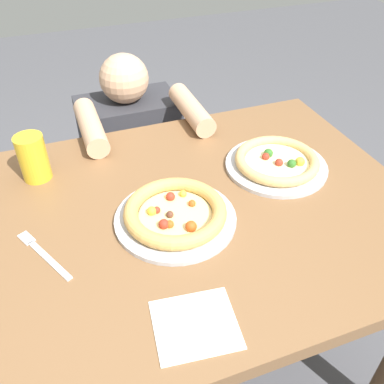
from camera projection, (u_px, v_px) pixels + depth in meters
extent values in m
plane|color=#4C4C51|center=(188.00, 362.00, 1.54)|extent=(8.00, 8.00, 0.00)
cube|color=brown|center=(187.00, 214.00, 1.09)|extent=(1.20, 0.89, 0.04)
cylinder|color=brown|center=(10.00, 264.00, 1.45)|extent=(0.07, 0.07, 0.71)
cylinder|color=brown|center=(277.00, 198.00, 1.73)|extent=(0.07, 0.07, 0.71)
cylinder|color=#B7B7BC|center=(175.00, 219.00, 1.04)|extent=(0.30, 0.30, 0.01)
cylinder|color=#E5CC7F|center=(175.00, 215.00, 1.03)|extent=(0.18, 0.18, 0.01)
torus|color=tan|center=(175.00, 211.00, 1.02)|extent=(0.25, 0.25, 0.04)
sphere|color=maroon|center=(164.00, 224.00, 0.98)|extent=(0.03, 0.03, 0.03)
sphere|color=#BF4C19|center=(192.00, 203.00, 1.05)|extent=(0.02, 0.02, 0.02)
sphere|color=#BF4C19|center=(170.00, 224.00, 0.99)|extent=(0.02, 0.02, 0.02)
sphere|color=maroon|center=(170.00, 197.00, 1.07)|extent=(0.02, 0.02, 0.02)
sphere|color=maroon|center=(157.00, 210.00, 1.03)|extent=(0.02, 0.02, 0.02)
sphere|color=#BF4C19|center=(191.00, 226.00, 0.98)|extent=(0.03, 0.03, 0.03)
sphere|color=gold|center=(152.00, 211.00, 1.02)|extent=(0.02, 0.02, 0.02)
sphere|color=brown|center=(170.00, 215.00, 1.02)|extent=(0.02, 0.02, 0.02)
sphere|color=gold|center=(181.00, 194.00, 1.08)|extent=(0.02, 0.02, 0.02)
cylinder|color=#B7B7BC|center=(276.00, 166.00, 1.21)|extent=(0.29, 0.29, 0.01)
cylinder|color=beige|center=(276.00, 163.00, 1.21)|extent=(0.18, 0.18, 0.01)
torus|color=tan|center=(277.00, 160.00, 1.20)|extent=(0.24, 0.24, 0.03)
sphere|color=#2D6623|center=(292.00, 164.00, 1.18)|extent=(0.03, 0.03, 0.03)
sphere|color=#2D6623|center=(268.00, 153.00, 1.22)|extent=(0.03, 0.03, 0.03)
sphere|color=maroon|center=(279.00, 163.00, 1.19)|extent=(0.02, 0.02, 0.02)
sphere|color=maroon|center=(266.00, 157.00, 1.21)|extent=(0.02, 0.02, 0.02)
sphere|color=gold|center=(300.00, 162.00, 1.19)|extent=(0.03, 0.03, 0.03)
cylinder|color=gold|center=(33.00, 158.00, 1.14)|extent=(0.08, 0.08, 0.13)
cube|color=white|center=(195.00, 325.00, 0.81)|extent=(0.18, 0.16, 0.00)
cube|color=silver|center=(50.00, 260.00, 0.93)|extent=(0.08, 0.15, 0.00)
cube|color=silver|center=(26.00, 238.00, 0.99)|extent=(0.04, 0.05, 0.00)
cylinder|color=#333847|center=(138.00, 205.00, 1.89)|extent=(0.30, 0.30, 0.45)
cube|color=#2D2D33|center=(131.00, 134.00, 1.66)|extent=(0.38, 0.22, 0.29)
sphere|color=tan|center=(125.00, 78.00, 1.52)|extent=(0.18, 0.18, 0.18)
cylinder|color=tan|center=(91.00, 127.00, 1.33)|extent=(0.07, 0.28, 0.07)
cylinder|color=tan|center=(191.00, 109.00, 1.42)|extent=(0.07, 0.28, 0.07)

